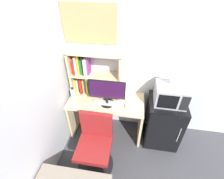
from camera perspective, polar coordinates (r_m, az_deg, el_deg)
wall_back at (r=2.67m, az=28.99°, el=6.82°), size 6.40×0.04×2.60m
desk at (r=2.74m, az=-1.98°, el=-7.48°), size 1.21×0.58×0.76m
hutch_bookshelf at (r=2.57m, az=-8.31°, el=5.69°), size 0.80×0.26×0.73m
monitor at (r=2.37m, az=-1.79°, el=-0.70°), size 0.54×0.22×0.43m
keyboard at (r=2.52m, az=-1.96°, el=-4.87°), size 0.42×0.13×0.02m
computer_mouse at (r=2.48m, az=5.29°, el=-5.59°), size 0.07×0.09×0.04m
water_bottle at (r=2.59m, az=-13.54°, el=-1.66°), size 0.08×0.08×0.24m
mini_fridge at (r=2.83m, az=17.66°, el=-10.82°), size 0.55×0.55×0.86m
microwave at (r=2.45m, az=20.15°, el=-1.68°), size 0.44×0.35×0.29m
desk_fan at (r=2.29m, az=21.75°, el=3.69°), size 0.15×0.11×0.24m
desk_chair at (r=2.47m, az=-5.94°, el=-19.46°), size 0.54×0.54×0.92m
wall_corkboard at (r=2.36m, az=-8.12°, el=22.00°), size 0.77×0.02×0.53m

